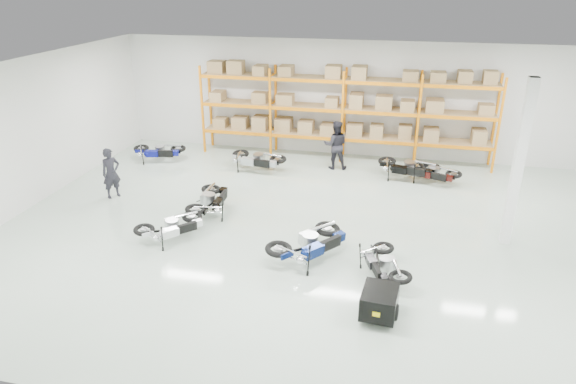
% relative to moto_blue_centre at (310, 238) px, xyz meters
% --- Properties ---
extents(room, '(18.00, 18.00, 18.00)m').
position_rel_moto_blue_centre_xyz_m(room, '(-0.17, 1.58, 1.63)').
color(room, '#AEC2B2').
rests_on(room, ground).
extents(pallet_rack, '(11.28, 0.98, 3.62)m').
position_rel_moto_blue_centre_xyz_m(pallet_rack, '(-0.17, 8.03, 1.64)').
color(pallet_rack, orange).
rests_on(pallet_rack, ground).
extents(structural_column, '(0.25, 0.25, 4.50)m').
position_rel_moto_blue_centre_xyz_m(structural_column, '(5.03, 2.08, 1.63)').
color(structural_column, white).
rests_on(structural_column, ground).
extents(moto_blue_centre, '(2.02, 2.21, 1.31)m').
position_rel_moto_blue_centre_xyz_m(moto_blue_centre, '(0.00, 0.00, 0.00)').
color(moto_blue_centre, '#071548').
rests_on(moto_blue_centre, ground).
extents(moto_silver_left, '(1.76, 1.81, 1.09)m').
position_rel_moto_blue_centre_xyz_m(moto_silver_left, '(-3.90, 0.24, -0.10)').
color(moto_silver_left, silver).
rests_on(moto_silver_left, ground).
extents(moto_black_far_left, '(1.02, 1.88, 1.19)m').
position_rel_moto_blue_centre_xyz_m(moto_black_far_left, '(-3.45, 2.08, -0.06)').
color(moto_black_far_left, black).
rests_on(moto_black_far_left, ground).
extents(moto_touring_right, '(1.30, 1.80, 1.05)m').
position_rel_moto_blue_centre_xyz_m(moto_touring_right, '(1.85, -0.43, -0.12)').
color(moto_touring_right, black).
rests_on(moto_touring_right, ground).
extents(trailer, '(0.82, 1.57, 0.65)m').
position_rel_moto_blue_centre_xyz_m(trailer, '(1.85, -2.03, -0.24)').
color(trailer, black).
rests_on(trailer, ground).
extents(moto_back_a, '(1.89, 1.19, 1.14)m').
position_rel_moto_blue_centre_xyz_m(moto_back_a, '(-7.12, 6.13, -0.08)').
color(moto_back_a, navy).
rests_on(moto_back_a, ground).
extents(moto_back_b, '(2.02, 1.27, 1.21)m').
position_rel_moto_blue_centre_xyz_m(moto_back_b, '(-3.11, 5.95, -0.04)').
color(moto_back_b, '#AEB1B8').
rests_on(moto_back_b, ground).
extents(moto_back_c, '(2.07, 1.34, 1.24)m').
position_rel_moto_blue_centre_xyz_m(moto_back_c, '(2.37, 6.27, -0.03)').
color(moto_back_c, black).
rests_on(moto_back_c, ground).
extents(moto_back_d, '(1.85, 1.42, 1.07)m').
position_rel_moto_blue_centre_xyz_m(moto_back_d, '(3.22, 6.10, -0.11)').
color(moto_back_d, '#3A0D0B').
rests_on(moto_back_d, ground).
extents(person_left, '(0.68, 0.72, 1.66)m').
position_rel_moto_blue_centre_xyz_m(person_left, '(-7.03, 2.59, 0.21)').
color(person_left, black).
rests_on(person_left, ground).
extents(person_back, '(0.98, 0.82, 1.83)m').
position_rel_moto_blue_centre_xyz_m(person_back, '(-0.28, 6.83, 0.30)').
color(person_back, black).
rests_on(person_back, ground).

